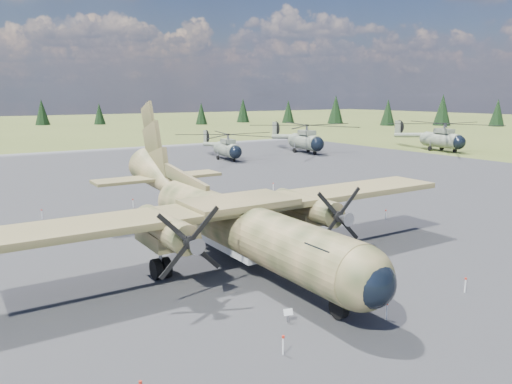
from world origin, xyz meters
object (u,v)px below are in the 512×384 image
helicopter_mid (305,133)px  transport_plane (230,214)px  helicopter_near (227,141)px  helicopter_far (442,131)px

helicopter_mid → transport_plane: bearing=-125.3°
transport_plane → helicopter_near: bearing=60.8°
helicopter_near → helicopter_mid: helicopter_mid is taller
helicopter_near → helicopter_far: 41.63m
helicopter_near → helicopter_mid: size_ratio=0.82×
helicopter_mid → helicopter_near: bearing=-169.3°
helicopter_mid → helicopter_far: helicopter_far is taller
transport_plane → helicopter_far: (64.89, 33.33, 0.73)m
transport_plane → helicopter_mid: size_ratio=1.26×
helicopter_far → helicopter_mid: bearing=161.9°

